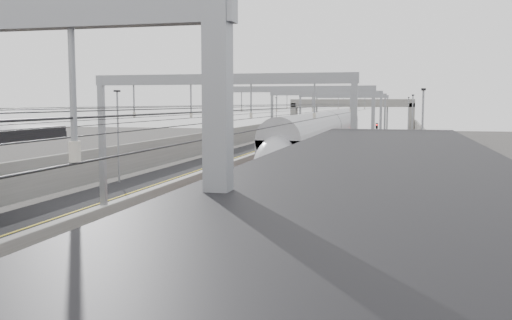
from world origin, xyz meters
The scene contains 12 objects.
platform_left centered at (-8.00, 45.00, 0.50)m, with size 4.00×120.00×1.00m, color black.
platform_right centered at (8.00, 45.00, 0.50)m, with size 4.00×120.00×1.00m, color black.
tracks centered at (0.00, 45.00, 0.05)m, with size 11.40×140.00×0.20m.
overhead_line centered at (0.00, 51.62, 6.14)m, with size 13.00×140.00×6.60m.
canopy_right centered at (8.03, 2.99, 5.09)m, with size 4.40×30.00×4.24m.
overbridge centered at (0.00, 100.00, 5.31)m, with size 22.00×2.20×6.90m.
wall_left centered at (-11.20, 45.00, 1.60)m, with size 0.30×120.00×3.20m, color gray.
wall_right centered at (11.20, 45.00, 1.60)m, with size 0.30×120.00×3.20m, color gray.
train centered at (1.50, 49.00, 2.12)m, with size 2.74×49.95×4.33m.
signal_green centered at (-5.20, 68.12, 2.42)m, with size 0.32×0.32×3.48m.
signal_red_near centered at (3.20, 66.55, 2.42)m, with size 0.32×0.32×3.48m.
signal_red_far centered at (5.40, 75.54, 2.42)m, with size 0.32×0.32×3.48m.
Camera 1 is at (8.25, -4.06, 6.23)m, focal length 40.00 mm.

